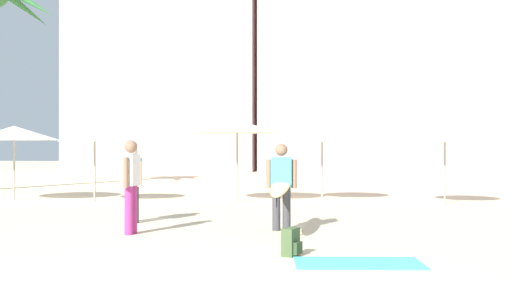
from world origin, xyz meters
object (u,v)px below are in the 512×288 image
object	(u,v)px
beach_towel	(359,263)
person_far_left	(131,183)
cafe_umbrella_2	(95,134)
cafe_umbrella_5	(237,127)
person_far_right	(132,181)
backpack	(291,243)
cafe_umbrella_0	(445,134)
cafe_umbrella_3	(322,134)
person_mid_left	(281,184)
cafe_umbrella_4	(14,133)

from	to	relation	value
beach_towel	person_far_left	bearing A→B (deg)	146.79
cafe_umbrella_2	cafe_umbrella_5	xyz separation A→B (m)	(4.22, 0.34, 0.22)
person_far_right	cafe_umbrella_2	bearing A→B (deg)	-118.32
cafe_umbrella_2	backpack	size ratio (longest dim) A/B	5.29
cafe_umbrella_0	cafe_umbrella_3	xyz separation A→B (m)	(-3.46, 0.98, 0.01)
person_mid_left	person_far_right	world-z (taller)	person_mid_left
person_far_left	cafe_umbrella_0	bearing A→B (deg)	-130.73
cafe_umbrella_3	person_far_right	xyz separation A→B (m)	(-4.21, -5.99, -1.12)
beach_towel	person_mid_left	xyz separation A→B (m)	(-1.23, 3.21, 0.91)
beach_towel	backpack	size ratio (longest dim) A/B	4.26
cafe_umbrella_2	cafe_umbrella_4	xyz separation A→B (m)	(-2.56, 0.19, 0.04)
cafe_umbrella_0	person_mid_left	distance (m)	7.64
backpack	person_mid_left	bearing A→B (deg)	119.34
cafe_umbrella_0	backpack	world-z (taller)	cafe_umbrella_0
person_far_left	cafe_umbrella_4	bearing A→B (deg)	-44.44
cafe_umbrella_2	backpack	xyz separation A→B (m)	(6.06, -8.69, -1.80)
person_mid_left	cafe_umbrella_5	bearing A→B (deg)	14.83
person_far_right	beach_towel	bearing A→B (deg)	80.17
cafe_umbrella_4	person_far_left	xyz separation A→B (m)	(5.56, -6.78, -1.08)
cafe_umbrella_3	person_mid_left	distance (m)	7.29
cafe_umbrella_0	cafe_umbrella_5	bearing A→B (deg)	178.05
cafe_umbrella_4	beach_towel	world-z (taller)	cafe_umbrella_4
cafe_umbrella_2	cafe_umbrella_5	size ratio (longest dim) A/B	0.82
cafe_umbrella_4	person_far_left	world-z (taller)	cafe_umbrella_4
cafe_umbrella_0	backpack	bearing A→B (deg)	-115.08
cafe_umbrella_2	person_far_right	distance (m)	5.60
beach_towel	cafe_umbrella_5	bearing A→B (deg)	106.36
backpack	person_mid_left	xyz separation A→B (m)	(-0.27, 2.67, 0.72)
cafe_umbrella_3	person_far_right	size ratio (longest dim) A/B	1.37
cafe_umbrella_2	person_far_left	xyz separation A→B (m)	(3.00, -6.59, -1.03)
cafe_umbrella_4	cafe_umbrella_3	bearing A→B (deg)	5.73
backpack	person_mid_left	world-z (taller)	person_mid_left
cafe_umbrella_2	cafe_umbrella_3	bearing A→B (deg)	9.48
cafe_umbrella_4	cafe_umbrella_5	size ratio (longest dim) A/B	1.00
cafe_umbrella_2	person_far_left	distance (m)	7.31
cafe_umbrella_5	person_mid_left	distance (m)	6.68
person_mid_left	person_far_right	distance (m)	3.46
person_far_left	beach_towel	bearing A→B (deg)	152.99
cafe_umbrella_3	cafe_umbrella_5	size ratio (longest dim) A/B	0.84
cafe_umbrella_0	person_mid_left	bearing A→B (deg)	-125.55
cafe_umbrella_0	person_far_right	world-z (taller)	cafe_umbrella_0
cafe_umbrella_3	beach_towel	bearing A→B (deg)	-88.39
cafe_umbrella_5	cafe_umbrella_3	bearing A→B (deg)	17.23
beach_towel	person_far_right	size ratio (longest dim) A/B	1.09
beach_towel	person_far_left	world-z (taller)	person_far_left
backpack	person_mid_left	distance (m)	2.78
cafe_umbrella_2	person_far_right	world-z (taller)	cafe_umbrella_2
cafe_umbrella_3	cafe_umbrella_5	bearing A→B (deg)	-162.77
cafe_umbrella_5	person_mid_left	size ratio (longest dim) A/B	1.01
cafe_umbrella_0	cafe_umbrella_4	size ratio (longest dim) A/B	0.83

